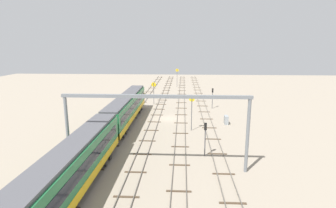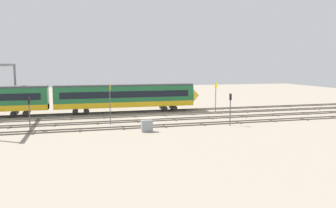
{
  "view_description": "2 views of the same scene",
  "coord_description": "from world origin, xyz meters",
  "px_view_note": "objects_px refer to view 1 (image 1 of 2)",
  "views": [
    {
      "loc": [
        -49.45,
        -2.65,
        13.65
      ],
      "look_at": [
        3.43,
        0.24,
        2.07
      ],
      "focal_mm": 29.15,
      "sensor_mm": 36.0,
      "label": 1
    },
    {
      "loc": [
        -10.92,
        -49.98,
        8.38
      ],
      "look_at": [
        2.89,
        1.41,
        1.97
      ],
      "focal_mm": 35.16,
      "sensor_mm": 36.0,
      "label": 2
    }
  ],
  "objects_px": {
    "speed_sign_far_trackside": "(154,90)",
    "signal_light_trackside_departure": "(212,95)",
    "overhead_gantry": "(156,113)",
    "signal_light_trackside_approach": "(205,134)",
    "speed_sign_near_foreground": "(177,75)",
    "speed_sign_mid_trackside": "(192,108)",
    "relay_cabinet": "(226,120)",
    "train": "(72,170)"
  },
  "relations": [
    {
      "from": "overhead_gantry",
      "to": "speed_sign_near_foreground",
      "type": "bearing_deg",
      "value": -0.9
    },
    {
      "from": "overhead_gantry",
      "to": "signal_light_trackside_approach",
      "type": "bearing_deg",
      "value": -53.63
    },
    {
      "from": "speed_sign_near_foreground",
      "to": "signal_light_trackside_approach",
      "type": "relative_size",
      "value": 1.39
    },
    {
      "from": "signal_light_trackside_approach",
      "to": "speed_sign_far_trackside",
      "type": "bearing_deg",
      "value": 17.82
    },
    {
      "from": "speed_sign_far_trackside",
      "to": "relay_cabinet",
      "type": "bearing_deg",
      "value": -136.99
    },
    {
      "from": "overhead_gantry",
      "to": "speed_sign_mid_trackside",
      "type": "height_order",
      "value": "overhead_gantry"
    },
    {
      "from": "speed_sign_mid_trackside",
      "to": "overhead_gantry",
      "type": "bearing_deg",
      "value": 163.41
    },
    {
      "from": "overhead_gantry",
      "to": "speed_sign_far_trackside",
      "type": "xyz_separation_m",
      "value": [
        33.81,
        3.85,
        -3.03
      ]
    },
    {
      "from": "speed_sign_mid_trackside",
      "to": "speed_sign_far_trackside",
      "type": "bearing_deg",
      "value": 22.87
    },
    {
      "from": "speed_sign_near_foreground",
      "to": "relay_cabinet",
      "type": "bearing_deg",
      "value": -167.32
    },
    {
      "from": "train",
      "to": "signal_light_trackside_approach",
      "type": "bearing_deg",
      "value": -51.19
    },
    {
      "from": "speed_sign_near_foreground",
      "to": "signal_light_trackside_departure",
      "type": "distance_m",
      "value": 31.72
    },
    {
      "from": "train",
      "to": "overhead_gantry",
      "type": "xyz_separation_m",
      "value": [
        6.0,
        -6.98,
        3.84
      ]
    },
    {
      "from": "signal_light_trackside_departure",
      "to": "speed_sign_mid_trackside",
      "type": "bearing_deg",
      "value": 162.57
    },
    {
      "from": "speed_sign_near_foreground",
      "to": "speed_sign_far_trackside",
      "type": "bearing_deg",
      "value": 169.96
    },
    {
      "from": "speed_sign_near_foreground",
      "to": "signal_light_trackside_departure",
      "type": "height_order",
      "value": "speed_sign_near_foreground"
    },
    {
      "from": "signal_light_trackside_approach",
      "to": "relay_cabinet",
      "type": "height_order",
      "value": "signal_light_trackside_approach"
    },
    {
      "from": "overhead_gantry",
      "to": "speed_sign_near_foreground",
      "type": "height_order",
      "value": "overhead_gantry"
    },
    {
      "from": "overhead_gantry",
      "to": "signal_light_trackside_departure",
      "type": "height_order",
      "value": "overhead_gantry"
    },
    {
      "from": "overhead_gantry",
      "to": "train",
      "type": "bearing_deg",
      "value": 130.69
    },
    {
      "from": "speed_sign_far_trackside",
      "to": "overhead_gantry",
      "type": "bearing_deg",
      "value": -173.51
    },
    {
      "from": "signal_light_trackside_approach",
      "to": "speed_sign_mid_trackside",
      "type": "bearing_deg",
      "value": 7.57
    },
    {
      "from": "speed_sign_mid_trackside",
      "to": "relay_cabinet",
      "type": "height_order",
      "value": "speed_sign_mid_trackside"
    },
    {
      "from": "speed_sign_far_trackside",
      "to": "relay_cabinet",
      "type": "distance_m",
      "value": 21.22
    },
    {
      "from": "speed_sign_near_foreground",
      "to": "signal_light_trackside_approach",
      "type": "distance_m",
      "value": 56.93
    },
    {
      "from": "speed_sign_near_foreground",
      "to": "signal_light_trackside_departure",
      "type": "xyz_separation_m",
      "value": [
        -30.59,
        -8.34,
        -0.95
      ]
    },
    {
      "from": "signal_light_trackside_departure",
      "to": "relay_cabinet",
      "type": "height_order",
      "value": "signal_light_trackside_departure"
    },
    {
      "from": "speed_sign_near_foreground",
      "to": "signal_light_trackside_approach",
      "type": "height_order",
      "value": "speed_sign_near_foreground"
    },
    {
      "from": "train",
      "to": "overhead_gantry",
      "type": "bearing_deg",
      "value": -49.31
    },
    {
      "from": "overhead_gantry",
      "to": "signal_light_trackside_departure",
      "type": "relative_size",
      "value": 4.55
    },
    {
      "from": "speed_sign_near_foreground",
      "to": "relay_cabinet",
      "type": "height_order",
      "value": "speed_sign_near_foreground"
    },
    {
      "from": "signal_light_trackside_departure",
      "to": "speed_sign_far_trackside",
      "type": "bearing_deg",
      "value": 75.12
    },
    {
      "from": "overhead_gantry",
      "to": "speed_sign_far_trackside",
      "type": "distance_m",
      "value": 34.17
    },
    {
      "from": "signal_light_trackside_departure",
      "to": "speed_sign_near_foreground",
      "type": "bearing_deg",
      "value": 15.25
    },
    {
      "from": "speed_sign_near_foreground",
      "to": "overhead_gantry",
      "type": "bearing_deg",
      "value": 179.1
    },
    {
      "from": "overhead_gantry",
      "to": "speed_sign_near_foreground",
      "type": "distance_m",
      "value": 60.97
    },
    {
      "from": "speed_sign_mid_trackside",
      "to": "relay_cabinet",
      "type": "bearing_deg",
      "value": -57.48
    },
    {
      "from": "speed_sign_far_trackside",
      "to": "signal_light_trackside_departure",
      "type": "xyz_separation_m",
      "value": [
        -3.49,
        -13.14,
        -0.56
      ]
    },
    {
      "from": "train",
      "to": "overhead_gantry",
      "type": "distance_m",
      "value": 9.97
    },
    {
      "from": "speed_sign_near_foreground",
      "to": "relay_cabinet",
      "type": "relative_size",
      "value": 3.98
    },
    {
      "from": "speed_sign_mid_trackside",
      "to": "speed_sign_far_trackside",
      "type": "height_order",
      "value": "speed_sign_mid_trackside"
    },
    {
      "from": "train",
      "to": "relay_cabinet",
      "type": "relative_size",
      "value": 50.18
    }
  ]
}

